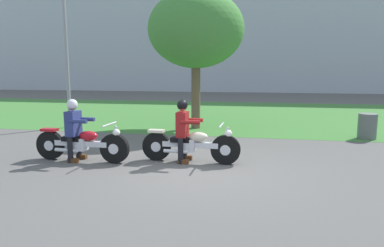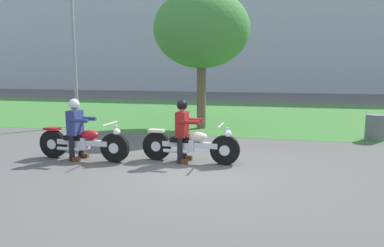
% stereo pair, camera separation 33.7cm
% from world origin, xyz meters
% --- Properties ---
extents(ground, '(120.00, 120.00, 0.00)m').
position_xyz_m(ground, '(0.00, 0.00, 0.00)').
color(ground, '#565451').
extents(grass_verge, '(60.00, 12.00, 0.01)m').
position_xyz_m(grass_verge, '(0.00, 9.79, 0.00)').
color(grass_verge, '#3D7533').
rests_on(grass_verge, ground).
extents(stadium_facade, '(62.63, 8.00, 15.03)m').
position_xyz_m(stadium_facade, '(-2.60, 30.61, 7.51)').
color(stadium_facade, '#B2B7C1').
rests_on(stadium_facade, ground).
extents(motorcycle_lead, '(2.24, 0.66, 0.88)m').
position_xyz_m(motorcycle_lead, '(-0.30, 0.70, 0.40)').
color(motorcycle_lead, black).
rests_on(motorcycle_lead, ground).
extents(rider_lead, '(0.56, 0.48, 1.41)m').
position_xyz_m(rider_lead, '(-0.47, 0.71, 0.82)').
color(rider_lead, black).
rests_on(rider_lead, ground).
extents(motorcycle_follow, '(2.27, 0.66, 0.89)m').
position_xyz_m(motorcycle_follow, '(-2.73, 0.33, 0.40)').
color(motorcycle_follow, black).
rests_on(motorcycle_follow, ground).
extents(rider_follow, '(0.56, 0.48, 1.41)m').
position_xyz_m(rider_follow, '(-2.90, 0.34, 0.83)').
color(rider_follow, black).
rests_on(rider_follow, ground).
extents(tree_roadside, '(3.32, 3.32, 4.78)m').
position_xyz_m(tree_roadside, '(-1.00, 5.27, 3.44)').
color(tree_roadside, brown).
rests_on(tree_roadside, ground).
extents(streetlight_pole, '(0.96, 0.20, 6.07)m').
position_xyz_m(streetlight_pole, '(-5.43, 4.58, 3.76)').
color(streetlight_pole, gray).
rests_on(streetlight_pole, ground).
extents(trash_can, '(0.53, 0.53, 0.77)m').
position_xyz_m(trash_can, '(4.43, 4.31, 0.38)').
color(trash_can, '#595E5B').
rests_on(trash_can, ground).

